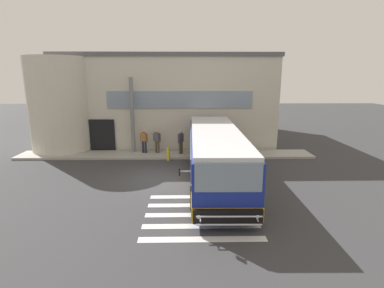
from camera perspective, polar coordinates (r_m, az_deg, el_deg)
The scene contains 10 objects.
ground_plane at distance 15.93m, azimuth -6.36°, elevation -6.89°, with size 80.00×90.00×0.02m, color #353538.
bay_paint_stripes at distance 12.01m, azimuth 1.59°, elevation -13.69°, with size 4.40×3.96×0.01m.
terminal_building at distance 26.58m, azimuth -5.73°, elevation 8.95°, with size 18.13×13.80×7.07m.
boarding_curb at distance 20.47m, azimuth -5.16°, elevation -2.07°, with size 20.33×2.00×0.15m, color #9E9B93.
entry_support_column at distance 20.83m, azimuth -11.60°, elevation 5.51°, with size 0.28×0.28×5.22m, color slate.
bus_main_foreground at distance 15.42m, azimuth 4.57°, elevation -2.29°, with size 3.16×11.33×2.70m.
passenger_near_column at distance 20.64m, azimuth -9.37°, elevation 0.80°, with size 0.56×0.33×1.68m.
passenger_by_doorway at distance 20.53m, azimuth -6.82°, elevation 0.92°, with size 0.54×0.48×1.68m.
passenger_at_curb_edge at distance 20.15m, azimuth -2.21°, elevation 0.67°, with size 0.40×0.49×1.68m.
safety_bollard_yellow at distance 19.20m, azimuth -4.65°, elevation -1.93°, with size 0.18×0.18×0.90m, color yellow.
Camera 1 is at (1.48, -14.91, 5.41)m, focal length 27.24 mm.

